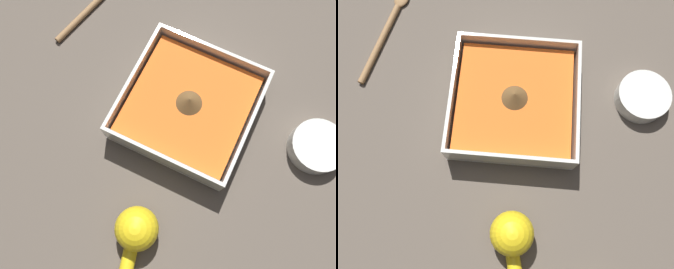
# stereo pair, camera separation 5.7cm
# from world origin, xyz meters

# --- Properties ---
(ground_plane) EXTENTS (4.00, 4.00, 0.00)m
(ground_plane) POSITION_xyz_m (0.00, 0.00, 0.00)
(ground_plane) COLOR brown
(square_dish) EXTENTS (0.22, 0.22, 0.06)m
(square_dish) POSITION_xyz_m (-0.01, 0.04, 0.02)
(square_dish) COLOR silver
(square_dish) RESTS_ON ground_plane
(spice_bowl) EXTENTS (0.10, 0.10, 0.03)m
(spice_bowl) POSITION_xyz_m (0.22, 0.07, 0.01)
(spice_bowl) COLOR silver
(spice_bowl) RESTS_ON ground_plane
(lemon_squeezer) EXTENTS (0.09, 0.20, 0.07)m
(lemon_squeezer) POSITION_xyz_m (-0.00, -0.20, 0.03)
(lemon_squeezer) COLOR yellow
(lemon_squeezer) RESTS_ON ground_plane
(wooden_spoon) EXTENTS (0.07, 0.22, 0.01)m
(wooden_spoon) POSITION_xyz_m (-0.28, 0.18, 0.01)
(wooden_spoon) COLOR olive
(wooden_spoon) RESTS_ON ground_plane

